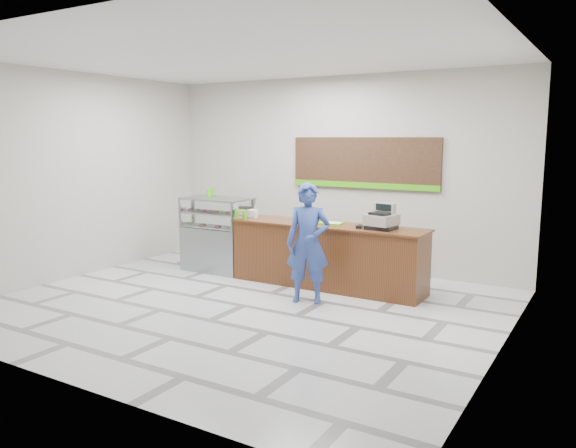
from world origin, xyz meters
The scene contains 16 objects.
floor centered at (0.00, 0.00, 0.00)m, with size 7.00×7.00×0.00m, color silver.
back_wall centered at (0.00, 3.00, 1.75)m, with size 7.00×7.00×0.00m, color #B7B3A9.
ceiling centered at (0.00, 0.00, 3.50)m, with size 7.00×7.00×0.00m, color silver.
sales_counter centered at (0.55, 1.55, 0.52)m, with size 3.26×0.76×1.03m.
display_case centered at (-1.67, 1.55, 0.68)m, with size 1.22×0.72×1.33m.
menu_board centered at (0.55, 2.96, 1.93)m, with size 2.80×0.06×0.90m.
cash_register centered at (1.47, 1.55, 1.17)m, with size 0.47×0.49×0.38m.
card_terminal centered at (1.15, 1.45, 1.05)m, with size 0.09×0.18×0.04m, color black.
serving_tray centered at (0.59, 1.62, 1.04)m, with size 0.41×0.32×0.02m.
napkin_box centered at (-0.95, 1.62, 1.09)m, with size 0.14×0.14×0.12m, color white.
straw_cup centered at (-0.83, 1.54, 1.09)m, with size 0.08×0.08×0.12m, color silver.
promo_box centered at (-0.95, 1.28, 1.11)m, with size 0.17×0.12×0.15m, color #42B710.
donut_decal centered at (1.28, 1.53, 1.03)m, with size 0.17×0.17×0.00m, color #E65D8B.
green_cup_left centered at (-1.95, 1.69, 1.40)m, with size 0.09×0.09×0.13m, color #42B710.
green_cup_right centered at (-1.99, 1.81, 1.40)m, with size 0.09×0.09×0.14m, color #42B710.
customer centered at (0.69, 0.66, 0.88)m, with size 0.64×0.42×1.76m, color #2D438E.
Camera 1 is at (4.56, -6.36, 2.41)m, focal length 35.00 mm.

